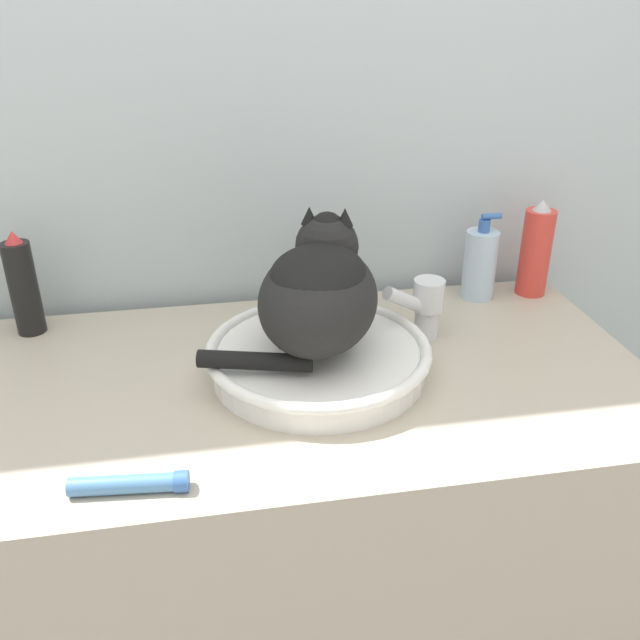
{
  "coord_description": "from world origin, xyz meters",
  "views": [
    {
      "loc": [
        -0.11,
        -0.64,
        1.42
      ],
      "look_at": [
        0.05,
        0.29,
        0.94
      ],
      "focal_mm": 38.0,
      "sensor_mm": 36.0,
      "label": 1
    }
  ],
  "objects_px": {
    "soap_pump_bottle": "(480,264)",
    "faucet": "(424,305)",
    "hairspray_can_black": "(23,286)",
    "spray_bottle_trigger": "(536,251)",
    "cream_tube": "(131,484)",
    "cat": "(319,288)",
    "deodorant_stick": "(328,278)"
  },
  "relations": [
    {
      "from": "deodorant_stick",
      "to": "cream_tube",
      "type": "distance_m",
      "value": 0.6
    },
    {
      "from": "hairspray_can_black",
      "to": "spray_bottle_trigger",
      "type": "bearing_deg",
      "value": 0.0
    },
    {
      "from": "deodorant_stick",
      "to": "cream_tube",
      "type": "height_order",
      "value": "deodorant_stick"
    },
    {
      "from": "deodorant_stick",
      "to": "hairspray_can_black",
      "type": "bearing_deg",
      "value": 180.0
    },
    {
      "from": "faucet",
      "to": "cat",
      "type": "bearing_deg",
      "value": -2.7
    },
    {
      "from": "faucet",
      "to": "hairspray_can_black",
      "type": "distance_m",
      "value": 0.72
    },
    {
      "from": "cat",
      "to": "hairspray_can_black",
      "type": "distance_m",
      "value": 0.55
    },
    {
      "from": "cat",
      "to": "spray_bottle_trigger",
      "type": "bearing_deg",
      "value": -47.32
    },
    {
      "from": "deodorant_stick",
      "to": "soap_pump_bottle",
      "type": "bearing_deg",
      "value": -0.0
    },
    {
      "from": "soap_pump_bottle",
      "to": "hairspray_can_black",
      "type": "bearing_deg",
      "value": 180.0
    },
    {
      "from": "cat",
      "to": "cream_tube",
      "type": "bearing_deg",
      "value": 149.79
    },
    {
      "from": "faucet",
      "to": "deodorant_stick",
      "type": "xyz_separation_m",
      "value": [
        -0.15,
        0.15,
        -0.0
      ]
    },
    {
      "from": "soap_pump_bottle",
      "to": "spray_bottle_trigger",
      "type": "height_order",
      "value": "spray_bottle_trigger"
    },
    {
      "from": "faucet",
      "to": "soap_pump_bottle",
      "type": "distance_m",
      "value": 0.22
    },
    {
      "from": "soap_pump_bottle",
      "to": "cream_tube",
      "type": "bearing_deg",
      "value": -143.6
    },
    {
      "from": "deodorant_stick",
      "to": "cream_tube",
      "type": "relative_size",
      "value": 0.86
    },
    {
      "from": "hairspray_can_black",
      "to": "soap_pump_bottle",
      "type": "relative_size",
      "value": 1.1
    },
    {
      "from": "cream_tube",
      "to": "deodorant_stick",
      "type": "bearing_deg",
      "value": 54.5
    },
    {
      "from": "faucet",
      "to": "hairspray_can_black",
      "type": "xyz_separation_m",
      "value": [
        -0.71,
        0.15,
        0.02
      ]
    },
    {
      "from": "cat",
      "to": "spray_bottle_trigger",
      "type": "relative_size",
      "value": 1.64
    },
    {
      "from": "cat",
      "to": "faucet",
      "type": "bearing_deg",
      "value": -52.07
    },
    {
      "from": "cream_tube",
      "to": "cat",
      "type": "bearing_deg",
      "value": 41.98
    },
    {
      "from": "cat",
      "to": "hairspray_can_black",
      "type": "xyz_separation_m",
      "value": [
        -0.5,
        0.23,
        -0.06
      ]
    },
    {
      "from": "hairspray_can_black",
      "to": "spray_bottle_trigger",
      "type": "height_order",
      "value": "spray_bottle_trigger"
    },
    {
      "from": "hairspray_can_black",
      "to": "soap_pump_bottle",
      "type": "distance_m",
      "value": 0.87
    },
    {
      "from": "spray_bottle_trigger",
      "to": "cream_tube",
      "type": "distance_m",
      "value": 0.92
    },
    {
      "from": "soap_pump_bottle",
      "to": "faucet",
      "type": "bearing_deg",
      "value": -137.61
    },
    {
      "from": "hairspray_can_black",
      "to": "soap_pump_bottle",
      "type": "height_order",
      "value": "hairspray_can_black"
    },
    {
      "from": "deodorant_stick",
      "to": "cream_tube",
      "type": "bearing_deg",
      "value": -125.5
    },
    {
      "from": "hairspray_can_black",
      "to": "faucet",
      "type": "bearing_deg",
      "value": -12.06
    },
    {
      "from": "cat",
      "to": "soap_pump_bottle",
      "type": "relative_size",
      "value": 1.84
    },
    {
      "from": "soap_pump_bottle",
      "to": "deodorant_stick",
      "type": "xyz_separation_m",
      "value": [
        -0.31,
        0.0,
        -0.01
      ]
    }
  ]
}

